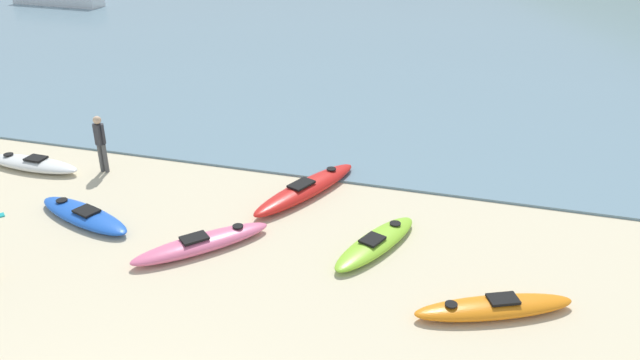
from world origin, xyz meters
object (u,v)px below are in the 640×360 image
object	(u,v)px
kayak_on_sand_0	(33,164)
person_near_waterline	(100,140)
kayak_on_sand_2	(202,243)
kayak_on_sand_1	(494,307)
kayak_on_sand_5	(84,215)
kayak_on_sand_3	(376,243)
kayak_on_sand_6	(306,189)

from	to	relation	value
kayak_on_sand_0	person_near_waterline	xyz separation A→B (m)	(1.88, 0.42, 0.71)
kayak_on_sand_2	kayak_on_sand_0	bearing A→B (deg)	158.85
kayak_on_sand_1	kayak_on_sand_5	xyz separation A→B (m)	(-8.86, 0.81, -0.00)
kayak_on_sand_0	person_near_waterline	bearing A→B (deg)	12.58
kayak_on_sand_1	kayak_on_sand_3	size ratio (longest dim) A/B	1.04
kayak_on_sand_3	kayak_on_sand_6	bearing A→B (deg)	138.04
kayak_on_sand_2	person_near_waterline	bearing A→B (deg)	146.48
kayak_on_sand_6	kayak_on_sand_2	bearing A→B (deg)	-113.28
kayak_on_sand_5	person_near_waterline	world-z (taller)	person_near_waterline
kayak_on_sand_3	person_near_waterline	world-z (taller)	person_near_waterline
kayak_on_sand_3	kayak_on_sand_6	size ratio (longest dim) A/B	0.77
kayak_on_sand_2	person_near_waterline	world-z (taller)	person_near_waterline
person_near_waterline	kayak_on_sand_2	bearing A→B (deg)	-33.52
kayak_on_sand_1	kayak_on_sand_2	size ratio (longest dim) A/B	1.08
kayak_on_sand_2	kayak_on_sand_6	world-z (taller)	kayak_on_sand_6
kayak_on_sand_0	person_near_waterline	size ratio (longest dim) A/B	1.83
person_near_waterline	kayak_on_sand_5	bearing A→B (deg)	-65.46
kayak_on_sand_0	kayak_on_sand_2	distance (m)	6.47
kayak_on_sand_3	kayak_on_sand_5	xyz separation A→B (m)	(-6.44, -0.73, 0.01)
kayak_on_sand_1	person_near_waterline	xyz separation A→B (m)	(-9.96, 3.21, 0.73)
kayak_on_sand_6	person_near_waterline	size ratio (longest dim) A/B	2.34
kayak_on_sand_0	person_near_waterline	distance (m)	2.05
kayak_on_sand_0	kayak_on_sand_1	bearing A→B (deg)	-13.29
kayak_on_sand_1	kayak_on_sand_5	distance (m)	8.90
kayak_on_sand_0	person_near_waterline	world-z (taller)	person_near_waterline
kayak_on_sand_0	kayak_on_sand_5	distance (m)	3.58
kayak_on_sand_1	person_near_waterline	bearing A→B (deg)	162.11
kayak_on_sand_0	kayak_on_sand_2	world-z (taller)	kayak_on_sand_0
person_near_waterline	kayak_on_sand_1	bearing A→B (deg)	-17.89
kayak_on_sand_1	kayak_on_sand_2	world-z (taller)	kayak_on_sand_2
kayak_on_sand_0	kayak_on_sand_1	size ratio (longest dim) A/B	0.98
kayak_on_sand_2	kayak_on_sand_5	xyz separation A→B (m)	(-3.05, 0.34, -0.01)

